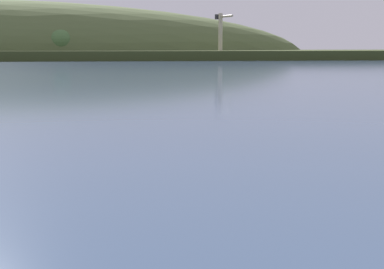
# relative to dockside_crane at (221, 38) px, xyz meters

# --- Properties ---
(dockside_crane) EXTENTS (5.53, 11.96, 18.90)m
(dockside_crane) POSITION_rel_dockside_crane_xyz_m (0.00, 0.00, 0.00)
(dockside_crane) COLOR #4C4C51
(dockside_crane) RESTS_ON ground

